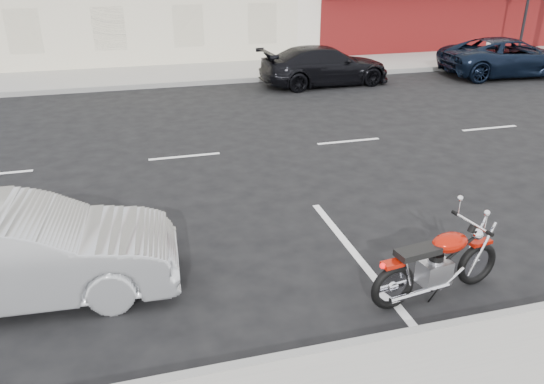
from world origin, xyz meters
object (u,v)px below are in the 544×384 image
at_px(motorcycle, 480,254).
at_px(suv_far, 509,57).
at_px(car_far, 325,66).
at_px(sedan_silver, 19,253).
at_px(fire_hydrant, 488,47).

xyz_separation_m(motorcycle, suv_far, (9.40, 11.65, 0.23)).
relative_size(suv_far, car_far, 1.10).
bearing_deg(suv_far, sedan_silver, 128.45).
height_order(motorcycle, sedan_silver, sedan_silver).
bearing_deg(fire_hydrant, car_far, -163.10).
bearing_deg(car_far, suv_far, -96.93).
distance_m(motorcycle, car_far, 12.31).
relative_size(fire_hydrant, suv_far, 0.14).
bearing_deg(sedan_silver, fire_hydrant, -47.84).
distance_m(fire_hydrant, motorcycle, 18.14).
distance_m(motorcycle, sedan_silver, 6.11).
bearing_deg(sedan_silver, car_far, -33.99).
xyz_separation_m(sedan_silver, suv_far, (15.36, 10.32, 0.03)).
height_order(fire_hydrant, suv_far, suv_far).
bearing_deg(motorcycle, sedan_silver, 159.26).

